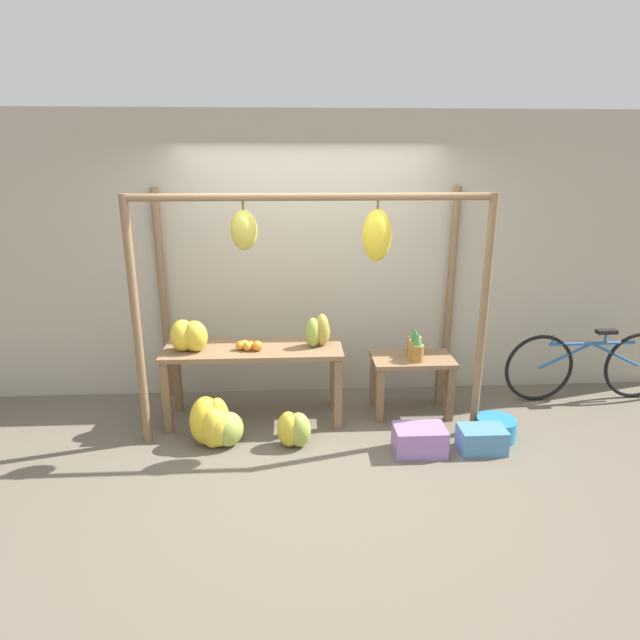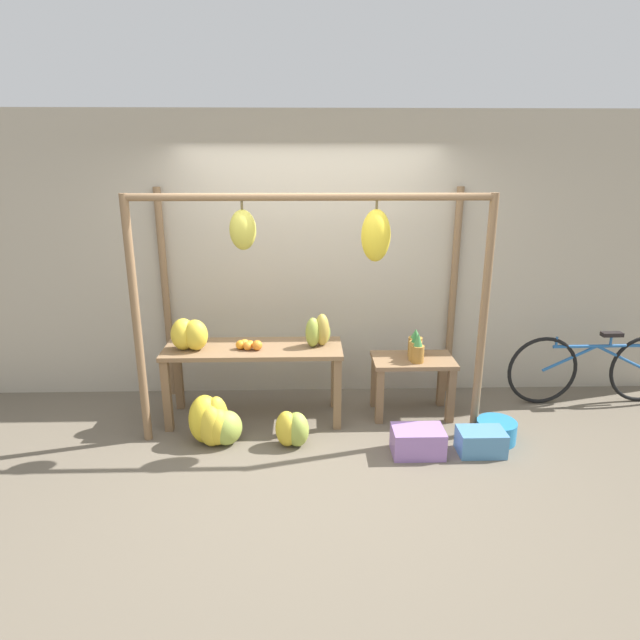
{
  "view_description": "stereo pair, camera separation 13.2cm",
  "coord_description": "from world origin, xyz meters",
  "views": [
    {
      "loc": [
        -0.17,
        -3.9,
        2.36
      ],
      "look_at": [
        0.08,
        0.69,
        0.96
      ],
      "focal_mm": 30.0,
      "sensor_mm": 36.0,
      "label": 1
    },
    {
      "loc": [
        -0.04,
        -3.9,
        2.36
      ],
      "look_at": [
        0.08,
        0.69,
        0.96
      ],
      "focal_mm": 30.0,
      "sensor_mm": 36.0,
      "label": 2
    }
  ],
  "objects": [
    {
      "name": "fruit_crate_purple",
      "position": [
        1.4,
        0.01,
        0.1
      ],
      "size": [
        0.38,
        0.25,
        0.21
      ],
      "color": "#4C84B2",
      "rests_on": "ground_plane"
    },
    {
      "name": "display_table_main",
      "position": [
        -0.53,
        0.69,
        0.6
      ],
      "size": [
        1.62,
        0.55,
        0.71
      ],
      "color": "brown",
      "rests_on": "ground_plane"
    },
    {
      "name": "banana_pile_ground_left",
      "position": [
        -0.84,
        0.23,
        0.19
      ],
      "size": [
        0.56,
        0.41,
        0.43
      ],
      "color": "#9EB247",
      "rests_on": "ground_plane"
    },
    {
      "name": "ground_plane",
      "position": [
        0.0,
        0.0,
        0.0
      ],
      "size": [
        20.0,
        20.0,
        0.0
      ],
      "primitive_type": "plane",
      "color": "#665B4C"
    },
    {
      "name": "display_table_side",
      "position": [
        0.96,
        0.74,
        0.43
      ],
      "size": [
        0.76,
        0.45,
        0.57
      ],
      "color": "brown",
      "rests_on": "ground_plane"
    },
    {
      "name": "banana_pile_on_table",
      "position": [
        -1.09,
        0.63,
        0.86
      ],
      "size": [
        0.4,
        0.3,
        0.29
      ],
      "color": "gold",
      "rests_on": "display_table_main"
    },
    {
      "name": "orange_pile",
      "position": [
        -0.56,
        0.63,
        0.76
      ],
      "size": [
        0.24,
        0.13,
        0.09
      ],
      "color": "orange",
      "rests_on": "display_table_main"
    },
    {
      "name": "fruit_crate_white",
      "position": [
        0.87,
        0.01,
        0.11
      ],
      "size": [
        0.42,
        0.28,
        0.23
      ],
      "color": "#9970B7",
      "rests_on": "ground_plane"
    },
    {
      "name": "pineapple_cluster",
      "position": [
        0.97,
        0.72,
        0.68
      ],
      "size": [
        0.14,
        0.28,
        0.28
      ],
      "color": "#A3702D",
      "rests_on": "display_table_side"
    },
    {
      "name": "blue_bucket",
      "position": [
        1.6,
        0.2,
        0.09
      ],
      "size": [
        0.34,
        0.34,
        0.19
      ],
      "color": "teal",
      "rests_on": "ground_plane"
    },
    {
      "name": "banana_pile_ground_right",
      "position": [
        -0.17,
        0.17,
        0.16
      ],
      "size": [
        0.37,
        0.3,
        0.32
      ],
      "color": "#9EB247",
      "rests_on": "ground_plane"
    },
    {
      "name": "shop_wall_back",
      "position": [
        0.0,
        1.36,
        1.4
      ],
      "size": [
        8.0,
        0.08,
        2.8
      ],
      "color": "#B2A893",
      "rests_on": "ground_plane"
    },
    {
      "name": "papaya_pile",
      "position": [
        0.07,
        0.71,
        0.85
      ],
      "size": [
        0.26,
        0.23,
        0.3
      ],
      "color": "#93A33D",
      "rests_on": "display_table_main"
    },
    {
      "name": "parked_bicycle",
      "position": [
        2.8,
        0.94,
        0.37
      ],
      "size": [
        1.73,
        0.08,
        0.74
      ],
      "color": "black",
      "rests_on": "ground_plane"
    },
    {
      "name": "stall_awning",
      "position": [
        0.04,
        0.55,
        1.46
      ],
      "size": [
        2.94,
        1.09,
        2.1
      ],
      "color": "brown",
      "rests_on": "ground_plane"
    }
  ]
}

